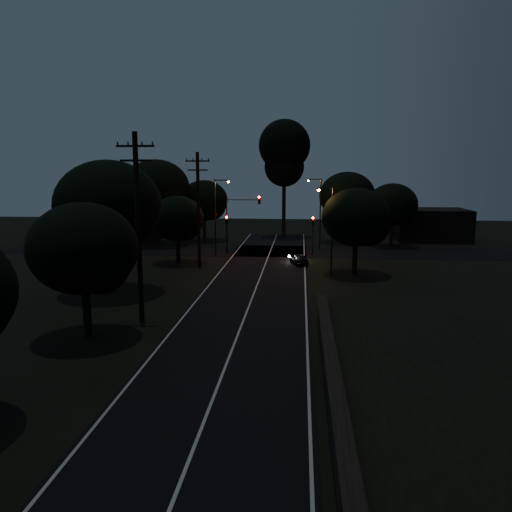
{
  "coord_description": "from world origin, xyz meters",
  "views": [
    {
      "loc": [
        3.32,
        -12.84,
        8.82
      ],
      "look_at": [
        0.0,
        24.0,
        2.5
      ],
      "focal_mm": 35.0,
      "sensor_mm": 36.0,
      "label": 1
    }
  ],
  "objects_px": {
    "signal_right": "(313,228)",
    "streetlight_a": "(217,212)",
    "streetlight_b": "(319,208)",
    "streetlight_c": "(330,224)",
    "signal_mast": "(242,214)",
    "utility_pole_mid": "(138,225)",
    "car": "(299,259)",
    "tall_pine": "(284,152)",
    "signal_left": "(227,227)",
    "utility_pole_far": "(198,208)"
  },
  "relations": [
    {
      "from": "streetlight_c",
      "to": "signal_mast",
      "type": "bearing_deg",
      "value": 131.19
    },
    {
      "from": "signal_left",
      "to": "streetlight_a",
      "type": "height_order",
      "value": "streetlight_a"
    },
    {
      "from": "streetlight_a",
      "to": "utility_pole_mid",
      "type": "bearing_deg",
      "value": -91.73
    },
    {
      "from": "signal_mast",
      "to": "streetlight_c",
      "type": "xyz_separation_m",
      "value": [
        8.74,
        -9.99,
        0.01
      ]
    },
    {
      "from": "tall_pine",
      "to": "signal_mast",
      "type": "relative_size",
      "value": 2.5
    },
    {
      "from": "utility_pole_far",
      "to": "tall_pine",
      "type": "relative_size",
      "value": 0.67
    },
    {
      "from": "streetlight_a",
      "to": "streetlight_c",
      "type": "distance_m",
      "value": 13.72
    },
    {
      "from": "signal_left",
      "to": "car",
      "type": "bearing_deg",
      "value": -36.35
    },
    {
      "from": "signal_right",
      "to": "streetlight_a",
      "type": "height_order",
      "value": "streetlight_a"
    },
    {
      "from": "signal_mast",
      "to": "streetlight_a",
      "type": "distance_m",
      "value": 3.13
    },
    {
      "from": "streetlight_b",
      "to": "tall_pine",
      "type": "bearing_deg",
      "value": 111.38
    },
    {
      "from": "signal_right",
      "to": "streetlight_a",
      "type": "xyz_separation_m",
      "value": [
        -9.91,
        -1.99,
        1.8
      ]
    },
    {
      "from": "streetlight_b",
      "to": "streetlight_c",
      "type": "xyz_separation_m",
      "value": [
        0.52,
        -14.0,
        -0.29
      ]
    },
    {
      "from": "signal_right",
      "to": "streetlight_b",
      "type": "height_order",
      "value": "streetlight_b"
    },
    {
      "from": "streetlight_b",
      "to": "streetlight_c",
      "type": "relative_size",
      "value": 1.07
    },
    {
      "from": "signal_mast",
      "to": "streetlight_a",
      "type": "relative_size",
      "value": 0.78
    },
    {
      "from": "utility_pole_mid",
      "to": "signal_mast",
      "type": "bearing_deg",
      "value": 82.96
    },
    {
      "from": "utility_pole_mid",
      "to": "streetlight_a",
      "type": "height_order",
      "value": "utility_pole_mid"
    },
    {
      "from": "utility_pole_mid",
      "to": "streetlight_b",
      "type": "xyz_separation_m",
      "value": [
        11.31,
        29.0,
        -1.1
      ]
    },
    {
      "from": "utility_pole_mid",
      "to": "streetlight_b",
      "type": "height_order",
      "value": "utility_pole_mid"
    },
    {
      "from": "signal_right",
      "to": "streetlight_b",
      "type": "relative_size",
      "value": 0.51
    },
    {
      "from": "signal_left",
      "to": "streetlight_b",
      "type": "bearing_deg",
      "value": 22.05
    },
    {
      "from": "utility_pole_mid",
      "to": "streetlight_b",
      "type": "distance_m",
      "value": 31.15
    },
    {
      "from": "signal_mast",
      "to": "utility_pole_mid",
      "type": "bearing_deg",
      "value": -97.04
    },
    {
      "from": "tall_pine",
      "to": "car",
      "type": "height_order",
      "value": "tall_pine"
    },
    {
      "from": "utility_pole_far",
      "to": "streetlight_c",
      "type": "bearing_deg",
      "value": -9.6
    },
    {
      "from": "tall_pine",
      "to": "streetlight_c",
      "type": "bearing_deg",
      "value": -79.07
    },
    {
      "from": "utility_pole_mid",
      "to": "signal_right",
      "type": "bearing_deg",
      "value": 67.01
    },
    {
      "from": "streetlight_a",
      "to": "streetlight_b",
      "type": "height_order",
      "value": "same"
    },
    {
      "from": "signal_mast",
      "to": "signal_right",
      "type": "bearing_deg",
      "value": -0.03
    },
    {
      "from": "tall_pine",
      "to": "signal_left",
      "type": "bearing_deg",
      "value": -110.46
    },
    {
      "from": "signal_right",
      "to": "utility_pole_far",
      "type": "bearing_deg",
      "value": -143.0
    },
    {
      "from": "tall_pine",
      "to": "streetlight_b",
      "type": "xyz_separation_m",
      "value": [
        4.31,
        -11.0,
        -6.62
      ]
    },
    {
      "from": "utility_pole_mid",
      "to": "streetlight_a",
      "type": "bearing_deg",
      "value": 88.27
    },
    {
      "from": "signal_right",
      "to": "streetlight_b",
      "type": "xyz_separation_m",
      "value": [
        0.71,
        4.01,
        1.8
      ]
    },
    {
      "from": "utility_pole_mid",
      "to": "tall_pine",
      "type": "distance_m",
      "value": 40.98
    },
    {
      "from": "streetlight_b",
      "to": "car",
      "type": "relative_size",
      "value": 2.57
    },
    {
      "from": "streetlight_a",
      "to": "streetlight_c",
      "type": "xyz_separation_m",
      "value": [
        11.14,
        -8.0,
        -0.29
      ]
    },
    {
      "from": "tall_pine",
      "to": "streetlight_b",
      "type": "height_order",
      "value": "tall_pine"
    },
    {
      "from": "signal_right",
      "to": "streetlight_b",
      "type": "distance_m",
      "value": 4.45
    },
    {
      "from": "utility_pole_far",
      "to": "signal_right",
      "type": "height_order",
      "value": "utility_pole_far"
    },
    {
      "from": "signal_right",
      "to": "streetlight_a",
      "type": "relative_size",
      "value": 0.51
    },
    {
      "from": "signal_left",
      "to": "streetlight_c",
      "type": "relative_size",
      "value": 0.55
    },
    {
      "from": "signal_left",
      "to": "streetlight_b",
      "type": "distance_m",
      "value": 10.84
    },
    {
      "from": "utility_pole_far",
      "to": "signal_right",
      "type": "relative_size",
      "value": 2.56
    },
    {
      "from": "streetlight_c",
      "to": "tall_pine",
      "type": "bearing_deg",
      "value": 100.93
    },
    {
      "from": "signal_mast",
      "to": "streetlight_c",
      "type": "distance_m",
      "value": 13.28
    },
    {
      "from": "streetlight_a",
      "to": "streetlight_c",
      "type": "relative_size",
      "value": 1.07
    },
    {
      "from": "car",
      "to": "tall_pine",
      "type": "bearing_deg",
      "value": -99.41
    },
    {
      "from": "streetlight_b",
      "to": "streetlight_c",
      "type": "distance_m",
      "value": 14.01
    }
  ]
}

